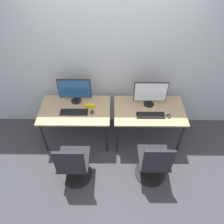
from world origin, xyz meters
The scene contains 13 objects.
ground_plane centered at (0.00, 0.00, 0.00)m, with size 20.00×20.00×0.00m, color #3D3D42.
wall_back centered at (0.00, 0.80, 1.40)m, with size 12.00×0.05×2.80m.
desk_left centered at (-0.59, 0.34, 0.62)m, with size 1.12×0.68×0.70m.
monitor_left centered at (-0.59, 0.54, 0.94)m, with size 0.52×0.17×0.44m.
keyboard_left centered at (-0.59, 0.27, 0.71)m, with size 0.43×0.13×0.02m.
mouse_left centered at (-0.31, 0.27, 0.72)m, with size 0.06×0.09×0.03m.
office_chair_left centered at (-0.54, -0.46, 0.36)m, with size 0.48×0.48×0.89m.
desk_right centered at (0.59, 0.34, 0.62)m, with size 1.12×0.68×0.70m.
monitor_right centered at (0.59, 0.47, 0.94)m, with size 0.52×0.17×0.44m.
keyboard_right centered at (0.59, 0.21, 0.71)m, with size 0.43×0.13×0.02m.
mouse_right centered at (0.87, 0.19, 0.72)m, with size 0.06×0.09×0.03m.
office_chair_right centered at (0.61, -0.42, 0.36)m, with size 0.48×0.48×0.89m.
placard_left centered at (-0.35, 0.37, 0.74)m, with size 0.16×0.03×0.08m.
Camera 1 is at (0.02, -2.13, 3.12)m, focal length 35.00 mm.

